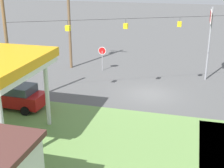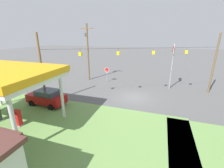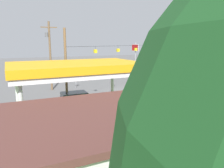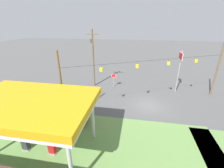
{
  "view_description": "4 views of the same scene",
  "coord_description": "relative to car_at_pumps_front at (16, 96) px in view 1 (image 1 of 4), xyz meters",
  "views": [
    {
      "loc": [
        -3.18,
        24.15,
        9.67
      ],
      "look_at": [
        2.22,
        3.97,
        2.1
      ],
      "focal_mm": 50.0,
      "sensor_mm": 36.0,
      "label": 1
    },
    {
      "loc": [
        -2.91,
        18.12,
        7.86
      ],
      "look_at": [
        2.0,
        3.2,
        2.65
      ],
      "focal_mm": 24.0,
      "sensor_mm": 36.0,
      "label": 2
    },
    {
      "loc": [
        14.83,
        26.0,
        6.72
      ],
      "look_at": [
        3.9,
        3.3,
        1.93
      ],
      "focal_mm": 35.0,
      "sensor_mm": 36.0,
      "label": 3
    },
    {
      "loc": [
        1.98,
        18.4,
        10.65
      ],
      "look_at": [
        5.01,
        0.72,
        3.14
      ],
      "focal_mm": 24.0,
      "sensor_mm": 36.0,
      "label": 4
    }
  ],
  "objects": [
    {
      "name": "signal_span_gantry",
      "position": [
        -9.27,
        -5.33,
        3.47
      ],
      "size": [
        19.65,
        10.24,
        8.1
      ],
      "color": "brown",
      "rests_on": "ground"
    },
    {
      "name": "utility_pole_main",
      "position": [
        0.04,
        -10.86,
        4.4
      ],
      "size": [
        2.2,
        0.44,
        9.59
      ],
      "color": "brown",
      "rests_on": "ground"
    },
    {
      "name": "ground_plane",
      "position": [
        -9.27,
        -5.32,
        -0.97
      ],
      "size": [
        160.0,
        160.0,
        0.0
      ],
      "primitive_type": "plane",
      "color": "#565656"
    },
    {
      "name": "stop_sign_roadside",
      "position": [
        -3.52,
        -10.68,
        0.85
      ],
      "size": [
        0.8,
        0.08,
        2.5
      ],
      "rotation": [
        0.0,
        0.0,
        3.14
      ],
      "color": "#99999E",
      "rests_on": "ground"
    },
    {
      "name": "car_at_pumps_front",
      "position": [
        0.0,
        0.0,
        0.0
      ],
      "size": [
        4.58,
        2.25,
        1.86
      ],
      "rotation": [
        0.0,
        0.0,
        -0.04
      ],
      "color": "#AD1414",
      "rests_on": "ground"
    },
    {
      "name": "stop_sign_overhead",
      "position": [
        -13.73,
        -10.5,
        3.77
      ],
      "size": [
        0.22,
        1.96,
        6.75
      ],
      "color": "gray",
      "rests_on": "ground"
    }
  ]
}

